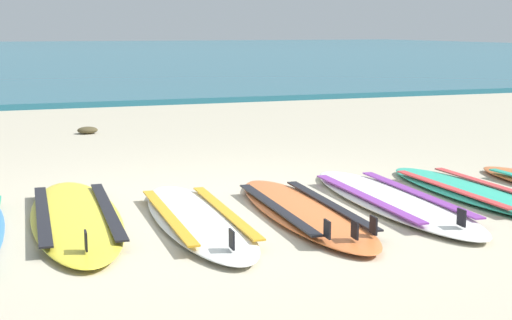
{
  "coord_description": "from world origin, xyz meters",
  "views": [
    {
      "loc": [
        -1.64,
        -4.96,
        1.31
      ],
      "look_at": [
        0.41,
        0.67,
        0.25
      ],
      "focal_mm": 52.42,
      "sensor_mm": 36.0,
      "label": 1
    }
  ],
  "objects_px": {
    "surfboard_1": "(76,217)",
    "surfboard_5": "(471,191)",
    "surfboard_3": "(303,211)",
    "surfboard_4": "(391,200)",
    "surfboard_2": "(197,218)"
  },
  "relations": [
    {
      "from": "surfboard_2",
      "to": "surfboard_4",
      "type": "height_order",
      "value": "same"
    },
    {
      "from": "surfboard_1",
      "to": "surfboard_5",
      "type": "relative_size",
      "value": 1.15
    },
    {
      "from": "surfboard_2",
      "to": "surfboard_5",
      "type": "xyz_separation_m",
      "value": [
        2.27,
        0.08,
        0.0
      ]
    },
    {
      "from": "surfboard_2",
      "to": "surfboard_5",
      "type": "relative_size",
      "value": 1.05
    },
    {
      "from": "surfboard_1",
      "to": "surfboard_3",
      "type": "height_order",
      "value": "same"
    },
    {
      "from": "surfboard_1",
      "to": "surfboard_3",
      "type": "xyz_separation_m",
      "value": [
        1.53,
        -0.39,
        0.0
      ]
    },
    {
      "from": "surfboard_1",
      "to": "surfboard_2",
      "type": "xyz_separation_m",
      "value": [
        0.77,
        -0.33,
        0.0
      ]
    },
    {
      "from": "surfboard_1",
      "to": "surfboard_4",
      "type": "height_order",
      "value": "same"
    },
    {
      "from": "surfboard_4",
      "to": "surfboard_2",
      "type": "bearing_deg",
      "value": -178.56
    },
    {
      "from": "surfboard_3",
      "to": "surfboard_4",
      "type": "relative_size",
      "value": 0.94
    },
    {
      "from": "surfboard_3",
      "to": "surfboard_5",
      "type": "bearing_deg",
      "value": 5.14
    },
    {
      "from": "surfboard_3",
      "to": "surfboard_5",
      "type": "xyz_separation_m",
      "value": [
        1.51,
        0.14,
        -0.0
      ]
    },
    {
      "from": "surfboard_5",
      "to": "surfboard_1",
      "type": "bearing_deg",
      "value": 175.28
    },
    {
      "from": "surfboard_3",
      "to": "surfboard_2",
      "type": "bearing_deg",
      "value": 176.15
    },
    {
      "from": "surfboard_3",
      "to": "surfboard_4",
      "type": "height_order",
      "value": "same"
    }
  ]
}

